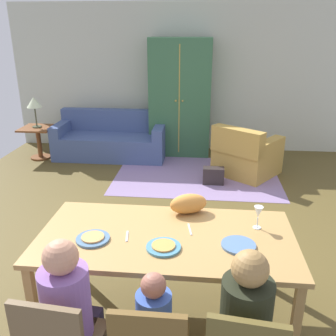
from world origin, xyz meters
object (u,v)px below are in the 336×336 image
wine_glass (258,213)px  table_lamp (34,103)px  plate_near_child (164,247)px  couch (112,140)px  dining_table (166,243)px  side_table (39,138)px  person_man (71,320)px  armoire (180,98)px  armchair (246,156)px  plate_near_woman (238,245)px  handbag (213,176)px  plate_near_man (93,239)px  person_woman (244,333)px  cat (188,204)px

wine_glass → table_lamp: bearing=134.0°
plate_near_child → couch: size_ratio=0.13×
dining_table → plate_near_child: plate_near_child is taller
side_table → person_man: bearing=-63.5°
armoire → armchair: bearing=-41.6°
plate_near_woman → handbag: 3.00m
plate_near_child → table_lamp: size_ratio=0.46×
plate_near_woman → handbag: (-0.11, 2.93, -0.64)m
plate_near_man → armchair: armchair is taller
plate_near_woman → person_man: bearing=-152.0°
person_woman → table_lamp: table_lamp is taller
plate_near_child → plate_near_woman: same height
table_lamp → plate_near_man: bearing=-60.4°
plate_near_woman → cat: (-0.39, 0.48, 0.08)m
couch → plate_near_man: bearing=-77.6°
person_man → person_woman: bearing=-0.0°
plate_near_man → table_lamp: (-2.18, 3.85, 0.24)m
plate_near_child → armchair: bearing=74.7°
plate_near_child → plate_near_woman: (0.54, 0.08, 0.00)m
dining_table → handbag: size_ratio=6.08×
person_woman → handbag: bearing=91.8°
dining_table → table_lamp: (-2.72, 3.73, 0.31)m
person_man → side_table: size_ratio=1.91×
armchair → dining_table: bearing=-106.1°
dining_table → side_table: bearing=126.1°
plate_near_woman → couch: 4.56m
person_woman → table_lamp: size_ratio=2.05×
dining_table → plate_near_man: bearing=-167.4°
plate_near_man → wine_glass: wine_glass is taller
armoire → cat: bearing=-85.0°
couch → side_table: couch is taller
dining_table → plate_near_child: 0.20m
wine_glass → cat: wine_glass is taller
plate_near_man → plate_near_child: same height
plate_near_man → wine_glass: 1.28m
person_woman → dining_table: bearing=129.0°
plate_near_child → wine_glass: size_ratio=1.34×
cat → armoire: armoire is taller
armchair → plate_near_child: bearing=-105.3°
dining_table → plate_near_woman: 0.55m
cat → handbag: (0.28, 2.44, -0.71)m
plate_near_child → person_woman: bearing=-42.1°
plate_near_child → armchair: size_ratio=0.21×
person_woman → armoire: (-0.73, 4.96, 0.54)m
handbag → plate_near_man: bearing=-108.1°
wine_glass → person_man: bearing=-145.5°
cat → table_lamp: 4.41m
plate_near_man → plate_near_woman: same height
dining_table → wine_glass: wine_glass is taller
person_man → person_woman: (1.07, -0.00, 0.00)m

